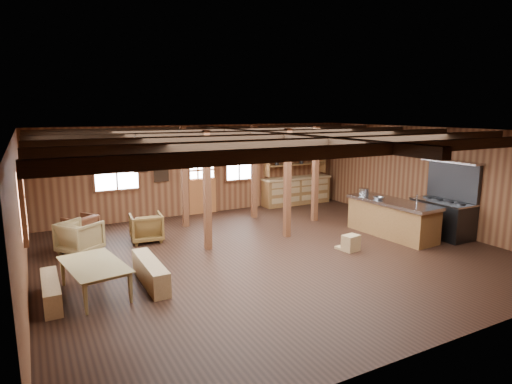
{
  "coord_description": "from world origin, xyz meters",
  "views": [
    {
      "loc": [
        -4.79,
        -8.11,
        3.23
      ],
      "look_at": [
        0.2,
        1.21,
        1.22
      ],
      "focal_mm": 30.0,
      "sensor_mm": 36.0,
      "label": 1
    }
  ],
  "objects_px": {
    "commercial_range": "(444,212)",
    "armchair_b": "(146,227)",
    "armchair_c": "(80,237)",
    "kitchen_island": "(392,218)",
    "armchair_a": "(81,227)",
    "dining_table": "(97,278)"
  },
  "relations": [
    {
      "from": "kitchen_island",
      "to": "commercial_range",
      "type": "distance_m",
      "value": 1.36
    },
    {
      "from": "commercial_range",
      "to": "dining_table",
      "type": "distance_m",
      "value": 8.57
    },
    {
      "from": "commercial_range",
      "to": "armchair_b",
      "type": "relative_size",
      "value": 2.52
    },
    {
      "from": "kitchen_island",
      "to": "armchair_a",
      "type": "height_order",
      "value": "kitchen_island"
    },
    {
      "from": "kitchen_island",
      "to": "armchair_b",
      "type": "relative_size",
      "value": 3.25
    },
    {
      "from": "commercial_range",
      "to": "armchair_c",
      "type": "distance_m",
      "value": 9.07
    },
    {
      "from": "armchair_a",
      "to": "armchair_b",
      "type": "xyz_separation_m",
      "value": [
        1.43,
        -0.95,
        0.04
      ]
    },
    {
      "from": "dining_table",
      "to": "armchair_a",
      "type": "relative_size",
      "value": 2.34
    },
    {
      "from": "armchair_a",
      "to": "armchair_b",
      "type": "bearing_deg",
      "value": 110.37
    },
    {
      "from": "kitchen_island",
      "to": "armchair_b",
      "type": "bearing_deg",
      "value": 153.31
    },
    {
      "from": "dining_table",
      "to": "commercial_range",
      "type": "bearing_deg",
      "value": -102.0
    },
    {
      "from": "armchair_c",
      "to": "kitchen_island",
      "type": "bearing_deg",
      "value": -144.32
    },
    {
      "from": "armchair_a",
      "to": "kitchen_island",
      "type": "bearing_deg",
      "value": 118.3
    },
    {
      "from": "dining_table",
      "to": "armchair_c",
      "type": "height_order",
      "value": "armchair_c"
    },
    {
      "from": "armchair_b",
      "to": "armchair_c",
      "type": "distance_m",
      "value": 1.58
    },
    {
      "from": "armchair_c",
      "to": "commercial_range",
      "type": "bearing_deg",
      "value": -145.73
    },
    {
      "from": "dining_table",
      "to": "armchair_b",
      "type": "height_order",
      "value": "armchair_b"
    },
    {
      "from": "armchair_a",
      "to": "commercial_range",
      "type": "bearing_deg",
      "value": 118.07
    },
    {
      "from": "dining_table",
      "to": "armchair_b",
      "type": "distance_m",
      "value": 3.14
    },
    {
      "from": "commercial_range",
      "to": "armchair_c",
      "type": "bearing_deg",
      "value": 160.64
    },
    {
      "from": "kitchen_island",
      "to": "armchair_c",
      "type": "relative_size",
      "value": 3.09
    },
    {
      "from": "armchair_a",
      "to": "armchair_c",
      "type": "relative_size",
      "value": 0.84
    }
  ]
}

